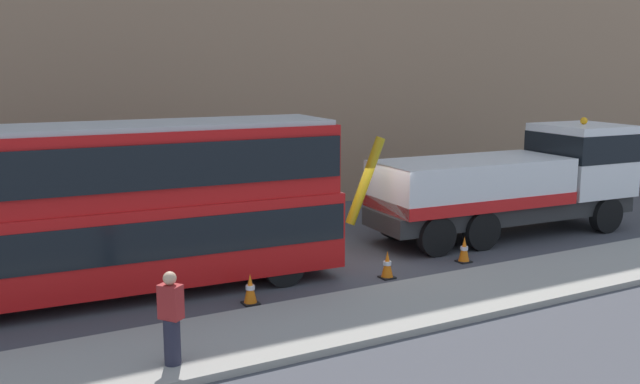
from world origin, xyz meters
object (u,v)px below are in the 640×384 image
traffic_cone_midway (387,265)px  traffic_cone_near_truck (464,250)px  double_decker_bus (110,203)px  traffic_cone_near_bus (250,290)px  pedestrian_onlooker (171,319)px  recovery_tow_truck (516,180)px

traffic_cone_midway → traffic_cone_near_truck: 2.69m
double_decker_bus → traffic_cone_midway: (6.43, -1.99, -1.89)m
traffic_cone_near_bus → traffic_cone_midway: size_ratio=1.00×
pedestrian_onlooker → traffic_cone_midway: size_ratio=2.38×
traffic_cone_midway → traffic_cone_near_truck: bearing=4.2°
recovery_tow_truck → traffic_cone_midway: size_ratio=14.18×
double_decker_bus → traffic_cone_near_bus: bearing=-36.0°
pedestrian_onlooker → traffic_cone_near_bus: pedestrian_onlooker is taller
recovery_tow_truck → traffic_cone_near_truck: recovery_tow_truck is taller
traffic_cone_near_bus → traffic_cone_near_truck: same height
double_decker_bus → pedestrian_onlooker: size_ratio=6.52×
recovery_tow_truck → pedestrian_onlooker: 13.59m
double_decker_bus → traffic_cone_near_bus: size_ratio=15.48×
double_decker_bus → traffic_cone_near_truck: bearing=-7.8°
recovery_tow_truck → traffic_cone_midway: bearing=-159.2°
pedestrian_onlooker → traffic_cone_near_bus: 3.78m
pedestrian_onlooker → traffic_cone_near_truck: pedestrian_onlooker is taller
double_decker_bus → pedestrian_onlooker: 4.93m
pedestrian_onlooker → traffic_cone_near_truck: (9.16, 2.97, -0.64)m
recovery_tow_truck → double_decker_bus: (-12.67, 0.03, 0.47)m
double_decker_bus → traffic_cone_midway: double_decker_bus is taller
traffic_cone_midway → traffic_cone_near_truck: size_ratio=1.00×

